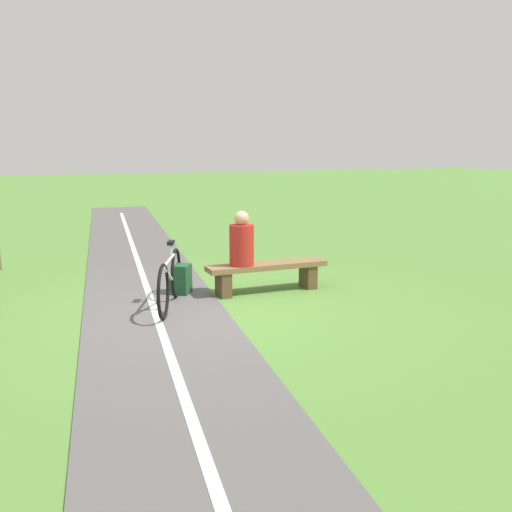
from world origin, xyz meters
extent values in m
plane|color=#548438|center=(0.00, 0.00, 0.00)|extent=(80.00, 80.00, 0.00)
cube|color=#565454|center=(1.08, 4.00, 0.01)|extent=(6.05, 35.97, 0.02)
cube|color=silver|center=(1.08, 4.00, 0.02)|extent=(3.82, 31.79, 0.00)
cube|color=brown|center=(-1.26, -0.70, 0.41)|extent=(1.89, 0.38, 0.08)
cube|color=brown|center=(-1.96, -0.70, 0.18)|extent=(0.16, 0.34, 0.37)
cube|color=brown|center=(-0.55, -0.70, 0.18)|extent=(0.16, 0.34, 0.37)
cylinder|color=#B2231E|center=(-0.84, -0.70, 0.75)|extent=(0.37, 0.37, 0.61)
sphere|color=tan|center=(-0.84, -0.70, 1.16)|extent=(0.22, 0.22, 0.22)
torus|color=black|center=(0.54, 0.11, 0.37)|extent=(0.32, 0.69, 0.73)
torus|color=black|center=(0.12, -0.89, 0.37)|extent=(0.32, 0.69, 0.73)
cylinder|color=silver|center=(0.33, -0.39, 0.68)|extent=(0.39, 0.86, 0.04)
cylinder|color=silver|center=(0.39, -0.24, 0.52)|extent=(0.29, 0.63, 0.34)
cylinder|color=silver|center=(0.26, -0.54, 0.78)|extent=(0.03, 0.03, 0.20)
cube|color=black|center=(0.26, -0.54, 0.89)|extent=(0.15, 0.22, 0.05)
cube|color=#1E4C2D|center=(0.00, -1.02, 0.23)|extent=(0.36, 0.37, 0.46)
cube|color=#245B37|center=(0.12, -1.10, 0.16)|extent=(0.15, 0.19, 0.21)
camera|label=1|loc=(2.06, 7.02, 2.20)|focal=39.51mm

